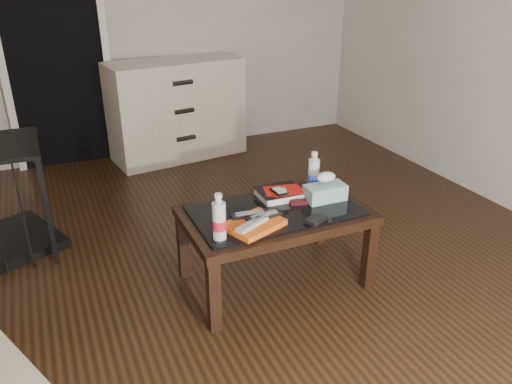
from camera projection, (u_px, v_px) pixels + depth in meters
ground at (194, 299)px, 2.75m from camera, size 5.00×5.00×0.00m
doorway at (54, 49)px, 4.22m from camera, size 0.90×0.08×2.07m
coffee_table at (275, 220)px, 2.75m from camera, size 1.00×0.60×0.46m
dresser at (177, 109)px, 4.62m from camera, size 1.26×0.65×0.90m
magazines at (254, 224)px, 2.54m from camera, size 0.34×0.30×0.03m
remote_silver at (252, 224)px, 2.49m from camera, size 0.20×0.13×0.02m
remote_black_front at (264, 216)px, 2.56m from camera, size 0.20×0.08×0.02m
remote_black_back at (250, 214)px, 2.58m from camera, size 0.20×0.07×0.02m
textbook at (280, 193)px, 2.86m from camera, size 0.25×0.21×0.05m
dvd_mailers at (281, 190)px, 2.84m from camera, size 0.22×0.18×0.01m
ipod at (279, 191)px, 2.80m from camera, size 0.07×0.11×0.02m
flip_phone at (298, 202)px, 2.78m from camera, size 0.10×0.07×0.02m
wallet at (316, 219)px, 2.60m from camera, size 0.14×0.11×0.02m
water_bottle_left at (219, 216)px, 2.39m from camera, size 0.08×0.08×0.24m
water_bottle_right at (314, 171)px, 2.91m from camera, size 0.07×0.07×0.24m
tissue_box at (325, 192)px, 2.82m from camera, size 0.23×0.13×0.09m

